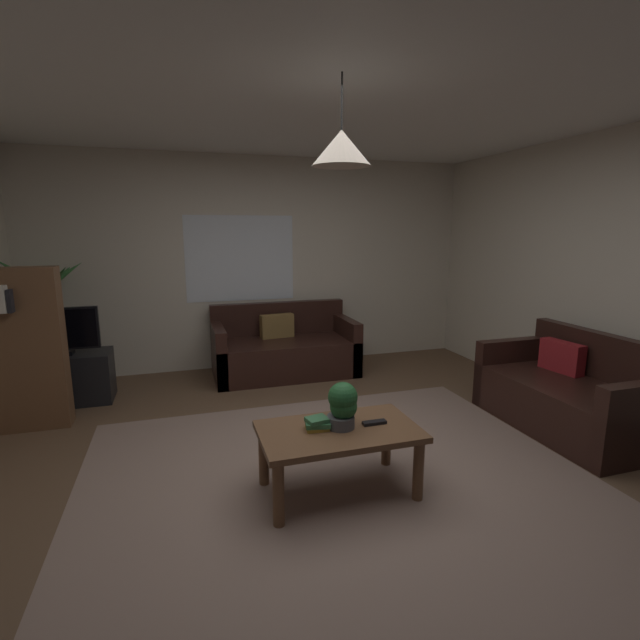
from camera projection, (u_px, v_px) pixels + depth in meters
name	position (u px, v px, depth m)	size (l,w,h in m)	color
floor	(332.00, 472.00, 3.33)	(5.35, 5.60, 0.02)	brown
rug	(342.00, 485.00, 3.14)	(3.48, 3.08, 0.01)	gray
wall_back	(260.00, 264.00, 5.72)	(5.47, 0.06, 2.57)	beige
wall_right	(639.00, 281.00, 3.86)	(0.06, 5.60, 2.57)	beige
ceiling	(334.00, 84.00, 2.82)	(5.35, 5.60, 0.02)	white
window_pane	(240.00, 259.00, 5.61)	(1.30, 0.01, 1.03)	white
couch_under_window	(284.00, 351.00, 5.50)	(1.66, 0.82, 0.82)	black
couch_right_side	(569.00, 397.00, 4.00)	(0.82, 1.48, 0.82)	black
coffee_table	(339.00, 439.00, 2.99)	(1.03, 0.59, 0.44)	brown
book_on_table_0	(317.00, 428.00, 2.96)	(0.14, 0.10, 0.02)	gold
book_on_table_1	(318.00, 424.00, 2.96)	(0.16, 0.11, 0.03)	#387247
book_on_table_2	(317.00, 420.00, 2.95)	(0.13, 0.11, 0.03)	#387247
remote_on_table_0	(374.00, 423.00, 3.04)	(0.05, 0.16, 0.02)	black
potted_plant_on_table	(343.00, 404.00, 2.98)	(0.20, 0.19, 0.30)	#4C4C51
tv_stand	(64.00, 379.00, 4.58)	(0.90, 0.44, 0.50)	black
tv	(58.00, 331.00, 4.46)	(0.74, 0.16, 0.47)	black
potted_palm_corner	(50.00, 326.00, 4.90)	(0.84, 0.89, 1.49)	#4C4C51
bookshelf_corner	(18.00, 348.00, 3.90)	(0.70, 0.31, 1.40)	brown
pendant_lamp	(341.00, 148.00, 2.64)	(0.35, 0.35, 0.50)	black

